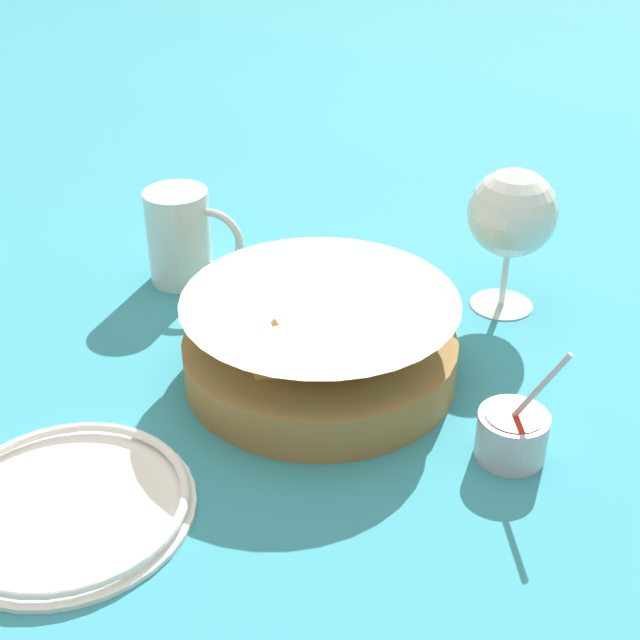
% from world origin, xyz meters
% --- Properties ---
extents(ground_plane, '(4.00, 4.00, 0.00)m').
position_xyz_m(ground_plane, '(0.00, 0.00, 0.00)').
color(ground_plane, teal).
extents(food_basket, '(0.26, 0.26, 0.09)m').
position_xyz_m(food_basket, '(0.03, -0.03, 0.04)').
color(food_basket, olive).
rests_on(food_basket, ground_plane).
extents(sauce_cup, '(0.07, 0.06, 0.11)m').
position_xyz_m(sauce_cup, '(0.22, -0.09, 0.02)').
color(sauce_cup, '#B7B7BC').
rests_on(sauce_cup, ground_plane).
extents(wine_glass, '(0.09, 0.09, 0.16)m').
position_xyz_m(wine_glass, '(0.18, 0.16, 0.11)').
color(wine_glass, silver).
rests_on(wine_glass, ground_plane).
extents(beer_mug, '(0.11, 0.07, 0.11)m').
position_xyz_m(beer_mug, '(-0.18, 0.12, 0.05)').
color(beer_mug, silver).
rests_on(beer_mug, ground_plane).
extents(side_plate, '(0.20, 0.20, 0.01)m').
position_xyz_m(side_plate, '(-0.11, -0.26, 0.01)').
color(side_plate, white).
rests_on(side_plate, ground_plane).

